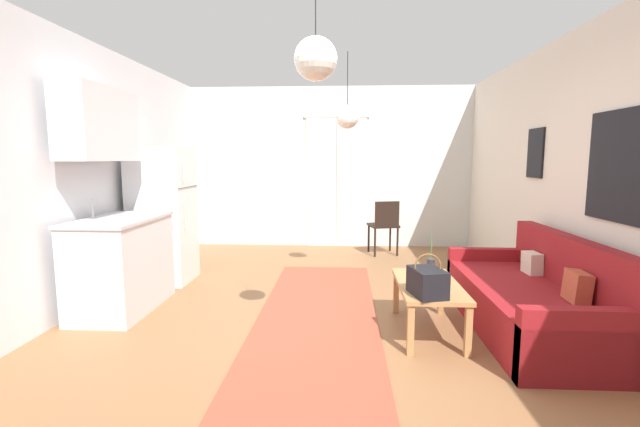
% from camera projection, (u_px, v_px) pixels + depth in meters
% --- Properties ---
extents(ground_plane, '(5.30, 8.07, 0.10)m').
position_uv_depth(ground_plane, '(317.00, 338.00, 3.69)').
color(ground_plane, '#8E603D').
extents(wall_back, '(4.90, 0.13, 2.68)m').
position_uv_depth(wall_back, '(331.00, 168.00, 7.26)').
color(wall_back, silver).
rests_on(wall_back, ground_plane).
extents(wall_right, '(0.12, 7.67, 2.68)m').
position_uv_depth(wall_right, '(618.00, 178.00, 3.39)').
color(wall_right, silver).
rests_on(wall_right, ground_plane).
extents(wall_left, '(0.12, 7.67, 2.68)m').
position_uv_depth(wall_left, '(36.00, 176.00, 3.65)').
color(wall_left, silver).
rests_on(wall_left, ground_plane).
extents(area_rug, '(1.12, 3.77, 0.01)m').
position_uv_depth(area_rug, '(317.00, 318.00, 4.00)').
color(area_rug, '#9E4733').
rests_on(area_rug, ground_plane).
extents(couch, '(0.88, 1.97, 0.83)m').
position_uv_depth(couch, '(536.00, 302.00, 3.70)').
color(couch, maroon).
rests_on(couch, ground_plane).
extents(coffee_table, '(0.51, 0.99, 0.43)m').
position_uv_depth(coffee_table, '(428.00, 290.00, 3.66)').
color(coffee_table, '#B27F4C').
rests_on(coffee_table, ground_plane).
extents(bamboo_vase, '(0.07, 0.07, 0.41)m').
position_uv_depth(bamboo_vase, '(431.00, 269.00, 3.74)').
color(bamboo_vase, '#2D2D33').
rests_on(bamboo_vase, coffee_table).
extents(handbag, '(0.29, 0.36, 0.33)m').
position_uv_depth(handbag, '(427.00, 282.00, 3.31)').
color(handbag, black).
rests_on(handbag, coffee_table).
extents(refrigerator, '(0.66, 0.64, 1.63)m').
position_uv_depth(refrigerator, '(163.00, 215.00, 5.16)').
color(refrigerator, white).
rests_on(refrigerator, ground_plane).
extents(kitchen_counter, '(0.64, 1.11, 2.16)m').
position_uv_depth(kitchen_counter, '(116.00, 228.00, 4.17)').
color(kitchen_counter, silver).
rests_on(kitchen_counter, ground_plane).
extents(accent_chair, '(0.50, 0.48, 0.85)m').
position_uv_depth(accent_chair, '(384.00, 224.00, 6.61)').
color(accent_chair, black).
rests_on(accent_chair, ground_plane).
extents(pendant_lamp_near, '(0.28, 0.28, 0.69)m').
position_uv_depth(pendant_lamp_near, '(316.00, 59.00, 2.75)').
color(pendant_lamp_near, black).
extents(pendant_lamp_far, '(0.27, 0.27, 0.85)m').
position_uv_depth(pendant_lamp_far, '(347.00, 117.00, 4.86)').
color(pendant_lamp_far, black).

